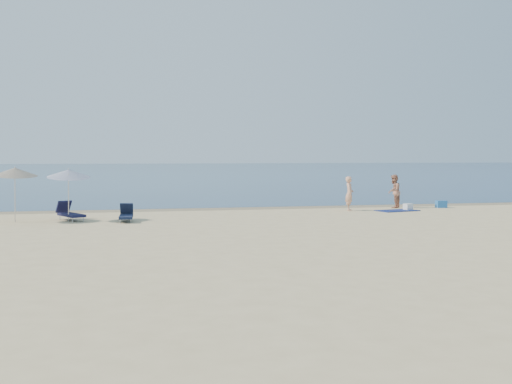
{
  "coord_description": "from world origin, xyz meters",
  "views": [
    {
      "loc": [
        -8.02,
        -11.2,
        2.63
      ],
      "look_at": [
        -1.94,
        16.0,
        1.0
      ],
      "focal_mm": 45.0,
      "sensor_mm": 36.0,
      "label": 1
    }
  ],
  "objects_px": {
    "person_left": "(349,194)",
    "blue_cooler": "(441,204)",
    "person_right": "(394,191)",
    "umbrella_near": "(69,173)"
  },
  "relations": [
    {
      "from": "person_left",
      "to": "blue_cooler",
      "type": "height_order",
      "value": "person_left"
    },
    {
      "from": "person_right",
      "to": "blue_cooler",
      "type": "distance_m",
      "value": 2.48
    },
    {
      "from": "person_left",
      "to": "blue_cooler",
      "type": "relative_size",
      "value": 3.22
    },
    {
      "from": "blue_cooler",
      "to": "person_left",
      "type": "bearing_deg",
      "value": -168.42
    },
    {
      "from": "person_right",
      "to": "blue_cooler",
      "type": "height_order",
      "value": "person_right"
    },
    {
      "from": "blue_cooler",
      "to": "umbrella_near",
      "type": "distance_m",
      "value": 17.87
    },
    {
      "from": "person_left",
      "to": "person_right",
      "type": "distance_m",
      "value": 2.85
    },
    {
      "from": "person_left",
      "to": "umbrella_near",
      "type": "xyz_separation_m",
      "value": [
        -12.53,
        -2.11,
        1.08
      ]
    },
    {
      "from": "person_left",
      "to": "blue_cooler",
      "type": "distance_m",
      "value": 5.13
    },
    {
      "from": "person_left",
      "to": "umbrella_near",
      "type": "relative_size",
      "value": 0.73
    }
  ]
}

